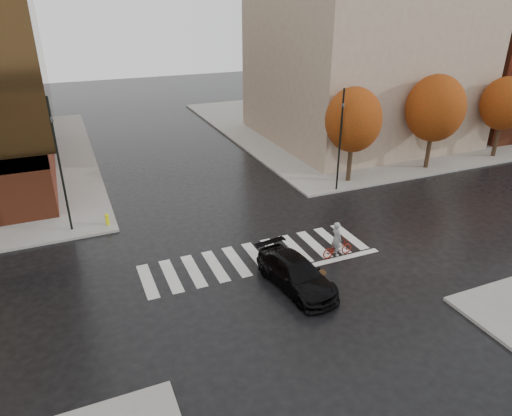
{
  "coord_description": "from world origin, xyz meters",
  "views": [
    {
      "loc": [
        -7.84,
        -17.74,
        11.93
      ],
      "look_at": [
        0.58,
        1.96,
        2.0
      ],
      "focal_mm": 32.0,
      "sensor_mm": 36.0,
      "label": 1
    }
  ],
  "objects": [
    {
      "name": "manhole",
      "position": [
        2.19,
        -2.0,
        0.01
      ],
      "size": [
        0.67,
        0.67,
        0.01
      ],
      "primitive_type": "cylinder",
      "rotation": [
        0.0,
        0.0,
        0.05
      ],
      "color": "#462E19",
      "rests_on": "ground"
    },
    {
      "name": "tree_ne_a",
      "position": [
        10.0,
        7.4,
        4.46
      ],
      "size": [
        3.8,
        3.8,
        6.5
      ],
      "color": "#312316",
      "rests_on": "sidewalk_ne"
    },
    {
      "name": "fire_hydrant",
      "position": [
        -6.5,
        6.9,
        0.52
      ],
      "size": [
        0.24,
        0.24,
        0.68
      ],
      "color": "#DEE10D",
      "rests_on": "sidewalk_nw"
    },
    {
      "name": "traffic_light_ne",
      "position": [
        8.34,
        6.3,
        3.91
      ],
      "size": [
        0.17,
        0.19,
        6.72
      ],
      "rotation": [
        0.0,
        0.0,
        2.93
      ],
      "color": "black",
      "rests_on": "sidewalk_ne"
    },
    {
      "name": "tree_ne_c",
      "position": [
        24.0,
        7.4,
        4.37
      ],
      "size": [
        3.6,
        3.6,
        6.31
      ],
      "color": "#312316",
      "rests_on": "sidewalk_ne"
    },
    {
      "name": "sedan",
      "position": [
        0.6,
        -2.56,
        0.68
      ],
      "size": [
        2.52,
        4.9,
        1.36
      ],
      "primitive_type": "imported",
      "rotation": [
        0.0,
        0.0,
        0.14
      ],
      "color": "black",
      "rests_on": "ground"
    },
    {
      "name": "ground",
      "position": [
        0.0,
        0.0,
        0.0
      ],
      "size": [
        120.0,
        120.0,
        0.0
      ],
      "primitive_type": "plane",
      "color": "black",
      "rests_on": "ground"
    },
    {
      "name": "building_ne_brick",
      "position": [
        33.0,
        16.0,
        7.15
      ],
      "size": [
        14.0,
        14.0,
        14.0
      ],
      "primitive_type": "cube",
      "color": "brown",
      "rests_on": "sidewalk_ne"
    },
    {
      "name": "building_ne_tan",
      "position": [
        17.0,
        17.0,
        9.15
      ],
      "size": [
        16.0,
        16.0,
        18.0
      ],
      "primitive_type": "cube",
      "color": "gray",
      "rests_on": "sidewalk_ne"
    },
    {
      "name": "tree_ne_b",
      "position": [
        17.0,
        7.4,
        4.62
      ],
      "size": [
        4.2,
        4.2,
        6.89
      ],
      "color": "#312316",
      "rests_on": "sidewalk_ne"
    },
    {
      "name": "cyclist",
      "position": [
        3.73,
        -1.0,
        0.66
      ],
      "size": [
        1.73,
        0.68,
        1.93
      ],
      "rotation": [
        0.0,
        0.0,
        1.63
      ],
      "color": "maroon",
      "rests_on": "ground"
    },
    {
      "name": "crosswalk",
      "position": [
        0.0,
        0.5,
        0.01
      ],
      "size": [
        12.0,
        3.0,
        0.01
      ],
      "primitive_type": "cube",
      "color": "silver",
      "rests_on": "ground"
    },
    {
      "name": "sidewalk_ne",
      "position": [
        21.0,
        21.0,
        0.07
      ],
      "size": [
        30.0,
        30.0,
        0.15
      ],
      "primitive_type": "cube",
      "color": "gray",
      "rests_on": "ground"
    },
    {
      "name": "traffic_light_nw",
      "position": [
        -8.42,
        7.1,
        4.36
      ],
      "size": [
        0.22,
        0.19,
        7.37
      ],
      "rotation": [
        0.0,
        0.0,
        -1.33
      ],
      "color": "black",
      "rests_on": "sidewalk_nw"
    }
  ]
}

